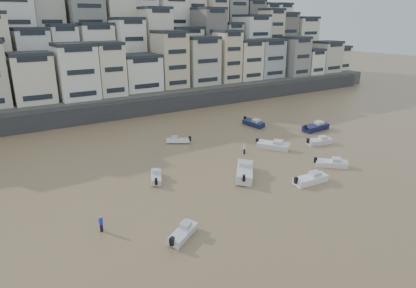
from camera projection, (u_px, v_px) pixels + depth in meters
harbor_wall at (150, 106)px, 82.67m from camera, size 140.00×3.00×3.50m
hillside at (108, 44)px, 113.22m from camera, size 141.04×66.00×50.00m
boat_a at (311, 178)px, 47.70m from camera, size 5.38×2.10×1.44m
boat_b at (332, 162)px, 53.08m from camera, size 4.57×4.46×1.31m
boat_c at (244, 170)px, 49.60m from camera, size 6.31×6.94×1.93m
boat_d at (319, 140)px, 62.66m from camera, size 5.13×2.64×1.33m
boat_e at (273, 145)px, 60.28m from camera, size 4.67×5.81×1.56m
boat_f at (156, 176)px, 48.58m from camera, size 3.18×4.64×1.21m
boat_g at (316, 126)px, 70.44m from camera, size 6.56×2.47×1.76m
boat_h at (178, 140)px, 63.38m from camera, size 4.37×3.53×1.17m
boat_i at (253, 122)px, 73.40m from camera, size 2.03×5.58×1.50m
boat_j at (183, 232)px, 35.77m from camera, size 4.50×3.61×1.21m
person_blue at (101, 224)px, 36.73m from camera, size 0.44×0.44×1.74m
person_pink at (244, 149)px, 58.06m from camera, size 0.44×0.44×1.74m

